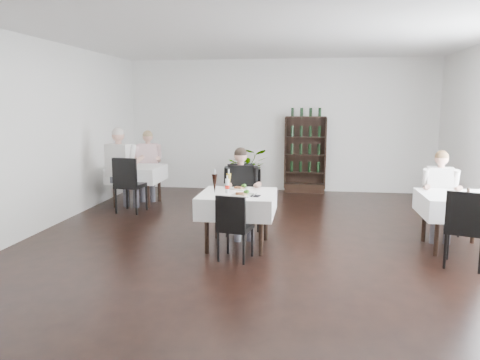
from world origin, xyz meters
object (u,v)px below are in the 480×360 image
main_table (238,203)px  wine_shelf (305,155)px  potted_tree (248,170)px  diner_main (241,186)px

main_table → wine_shelf: bearing=78.2°
wine_shelf → main_table: 4.41m
wine_shelf → main_table: bearing=-101.8°
main_table → potted_tree: bearing=95.2°
potted_tree → diner_main: 3.66m
wine_shelf → main_table: size_ratio=1.70×
main_table → diner_main: diner_main is taller
potted_tree → diner_main: size_ratio=0.75×
diner_main → main_table: bearing=-87.6°
main_table → diner_main: 0.54m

